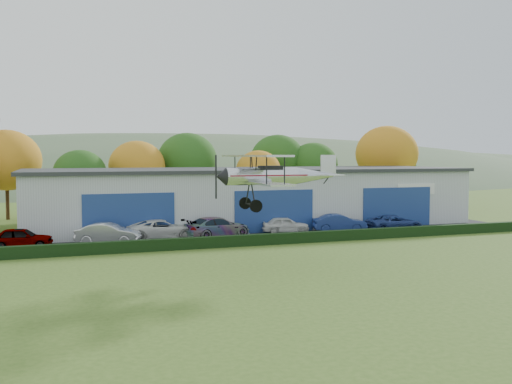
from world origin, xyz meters
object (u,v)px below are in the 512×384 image
object	(u,v)px
car_3	(217,227)
car_2	(162,229)
car_1	(109,233)
car_4	(286,225)
car_0	(21,238)
hangar	(251,196)
biplane	(272,174)
car_5	(340,223)
car_6	(394,223)

from	to	relation	value
car_3	car_2	bearing A→B (deg)	68.83
car_1	car_4	distance (m)	14.55
car_0	car_1	distance (m)	5.94
car_0	car_3	distance (m)	14.38
car_3	car_4	bearing A→B (deg)	-100.65
hangar	car_2	bearing A→B (deg)	-144.93
hangar	biplane	xyz separation A→B (m)	(-5.42, -19.58, 2.78)
car_5	car_0	bearing A→B (deg)	105.36
biplane	car_3	bearing A→B (deg)	90.10
biplane	car_1	bearing A→B (deg)	126.03
car_5	car_6	bearing A→B (deg)	-88.48
car_6	biplane	bearing A→B (deg)	128.24
car_4	car_6	size ratio (longest dim) A/B	0.81
car_1	biplane	world-z (taller)	biplane
car_1	car_3	size ratio (longest dim) A/B	0.85
car_1	car_0	bearing A→B (deg)	109.24
car_0	biplane	world-z (taller)	biplane
car_0	car_1	xyz separation A→B (m)	(5.94, -0.11, 0.05)
car_5	hangar	bearing A→B (deg)	50.39
car_3	car_6	size ratio (longest dim) A/B	1.13
car_0	car_6	xyz separation A→B (m)	(29.73, -0.84, -0.04)
hangar	car_6	size ratio (longest dim) A/B	8.31
car_6	biplane	world-z (taller)	biplane
hangar	car_3	xyz separation A→B (m)	(-5.30, -7.16, -1.81)
car_0	car_6	distance (m)	29.74
car_2	car_6	bearing A→B (deg)	-96.14
car_0	hangar	bearing A→B (deg)	-61.46
car_4	car_5	world-z (taller)	car_5
car_2	car_0	bearing A→B (deg)	95.15
car_3	car_1	bearing A→B (deg)	79.36
car_4	biplane	xyz separation A→B (m)	(-6.18, -12.94, 4.71)
car_1	car_6	world-z (taller)	car_1
car_0	car_5	distance (m)	25.05
car_0	car_3	world-z (taller)	car_3
hangar	car_2	world-z (taller)	hangar
car_3	hangar	bearing A→B (deg)	-52.03
car_3	biplane	xyz separation A→B (m)	(-0.12, -12.42, 4.58)
car_3	car_4	size ratio (longest dim) A/B	1.39
biplane	car_2	bearing A→B (deg)	108.62
car_3	biplane	size ratio (longest dim) A/B	0.65
car_3	car_6	world-z (taller)	car_3
car_6	car_3	bearing A→B (deg)	87.53
car_0	biplane	xyz separation A→B (m)	(14.25, -11.81, 4.66)
car_1	biplane	distance (m)	15.08
car_4	car_6	xyz separation A→B (m)	(9.30, -1.96, 0.01)
car_1	biplane	bearing A→B (deg)	-124.34
hangar	car_6	bearing A→B (deg)	-40.54
car_0	car_6	size ratio (longest dim) A/B	0.87
car_1	car_3	bearing A→B (deg)	-64.85
car_6	biplane	size ratio (longest dim) A/B	0.57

